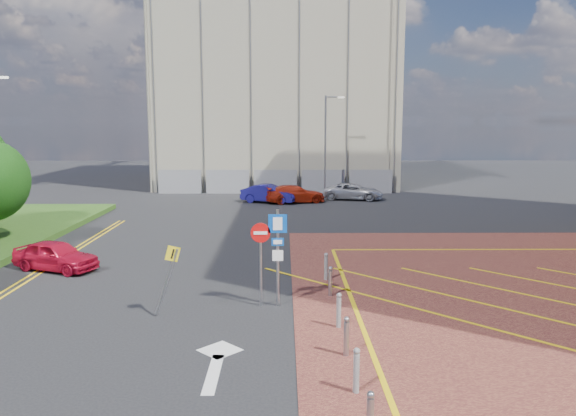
{
  "coord_description": "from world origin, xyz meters",
  "views": [
    {
      "loc": [
        0.69,
        -16.7,
        5.99
      ],
      "look_at": [
        0.86,
        4.51,
        2.71
      ],
      "focal_mm": 35.0,
      "sensor_mm": 36.0,
      "label": 1
    }
  ],
  "objects_px": {
    "car_blue_back": "(269,194)",
    "car_silver_back": "(354,191)",
    "car_red_left": "(56,255)",
    "sign_cluster": "(271,248)",
    "car_red_back": "(295,194)",
    "warning_sign": "(169,272)",
    "lamp_back": "(326,142)"
  },
  "relations": [
    {
      "from": "car_blue_back",
      "to": "car_silver_back",
      "type": "xyz_separation_m",
      "value": [
        6.48,
        1.68,
        -0.05
      ]
    },
    {
      "from": "car_red_left",
      "to": "car_silver_back",
      "type": "distance_m",
      "value": 25.37
    },
    {
      "from": "car_red_left",
      "to": "car_blue_back",
      "type": "bearing_deg",
      "value": -1.85
    },
    {
      "from": "sign_cluster",
      "to": "car_blue_back",
      "type": "height_order",
      "value": "sign_cluster"
    },
    {
      "from": "car_red_back",
      "to": "car_silver_back",
      "type": "bearing_deg",
      "value": -85.81
    },
    {
      "from": "car_blue_back",
      "to": "car_red_left",
      "type": "bearing_deg",
      "value": 176.18
    },
    {
      "from": "car_silver_back",
      "to": "warning_sign",
      "type": "bearing_deg",
      "value": 173.82
    },
    {
      "from": "sign_cluster",
      "to": "lamp_back",
      "type": "bearing_deg",
      "value": 82.03
    },
    {
      "from": "warning_sign",
      "to": "car_red_left",
      "type": "distance_m",
      "value": 8.01
    },
    {
      "from": "lamp_back",
      "to": "car_red_left",
      "type": "height_order",
      "value": "lamp_back"
    },
    {
      "from": "car_red_back",
      "to": "car_silver_back",
      "type": "xyz_separation_m",
      "value": [
        4.58,
        1.65,
        -0.03
      ]
    },
    {
      "from": "car_blue_back",
      "to": "sign_cluster",
      "type": "bearing_deg",
      "value": -158.9
    },
    {
      "from": "car_blue_back",
      "to": "car_red_back",
      "type": "relative_size",
      "value": 0.91
    },
    {
      "from": "car_blue_back",
      "to": "car_red_back",
      "type": "bearing_deg",
      "value": -69.61
    },
    {
      "from": "warning_sign",
      "to": "car_red_back",
      "type": "height_order",
      "value": "warning_sign"
    },
    {
      "from": "lamp_back",
      "to": "car_silver_back",
      "type": "distance_m",
      "value": 4.59
    },
    {
      "from": "car_silver_back",
      "to": "car_blue_back",
      "type": "bearing_deg",
      "value": 117.15
    },
    {
      "from": "sign_cluster",
      "to": "warning_sign",
      "type": "bearing_deg",
      "value": -162.7
    },
    {
      "from": "sign_cluster",
      "to": "car_silver_back",
      "type": "height_order",
      "value": "sign_cluster"
    },
    {
      "from": "warning_sign",
      "to": "car_red_back",
      "type": "bearing_deg",
      "value": 79.97
    },
    {
      "from": "sign_cluster",
      "to": "car_blue_back",
      "type": "distance_m",
      "value": 23.63
    },
    {
      "from": "warning_sign",
      "to": "car_red_left",
      "type": "relative_size",
      "value": 0.62
    },
    {
      "from": "sign_cluster",
      "to": "car_red_left",
      "type": "relative_size",
      "value": 0.89
    },
    {
      "from": "lamp_back",
      "to": "car_silver_back",
      "type": "bearing_deg",
      "value": -40.95
    },
    {
      "from": "warning_sign",
      "to": "car_blue_back",
      "type": "xyz_separation_m",
      "value": [
        2.45,
        24.56,
        -0.75
      ]
    },
    {
      "from": "car_silver_back",
      "to": "car_red_left",
      "type": "bearing_deg",
      "value": 157.31
    },
    {
      "from": "sign_cluster",
      "to": "car_blue_back",
      "type": "relative_size",
      "value": 0.77
    },
    {
      "from": "warning_sign",
      "to": "car_blue_back",
      "type": "distance_m",
      "value": 24.69
    },
    {
      "from": "lamp_back",
      "to": "warning_sign",
      "type": "relative_size",
      "value": 3.57
    },
    {
      "from": "warning_sign",
      "to": "car_silver_back",
      "type": "distance_m",
      "value": 27.73
    },
    {
      "from": "car_red_left",
      "to": "warning_sign",
      "type": "bearing_deg",
      "value": -112.57
    },
    {
      "from": "car_red_back",
      "to": "car_blue_back",
      "type": "bearing_deg",
      "value": 75.32
    }
  ]
}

